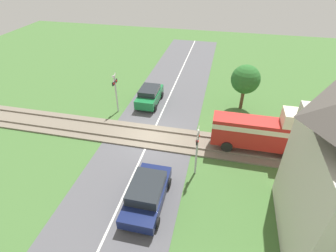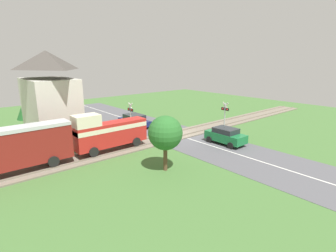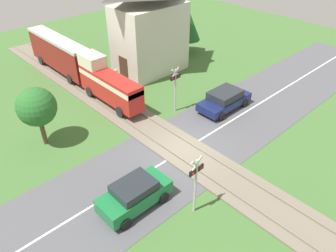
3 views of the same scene
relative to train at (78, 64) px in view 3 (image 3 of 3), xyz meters
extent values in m
plane|color=#426B33|center=(0.00, -11.92, -1.87)|extent=(60.00, 60.00, 0.00)
cube|color=#515156|center=(0.00, -11.92, -1.86)|extent=(48.00, 6.40, 0.02)
cube|color=silver|center=(0.00, -11.92, -1.85)|extent=(48.00, 0.12, 0.00)
cube|color=#756B5B|center=(0.00, -11.92, -1.81)|extent=(2.80, 48.00, 0.12)
cube|color=slate|center=(-0.72, -11.92, -1.69)|extent=(0.10, 48.00, 0.12)
cube|color=slate|center=(0.72, -11.92, -1.69)|extent=(0.10, 48.00, 0.12)
cube|color=red|center=(0.00, -4.49, -0.30)|extent=(1.35, 6.12, 1.90)
cube|color=beige|center=(0.00, -4.49, 0.22)|extent=(1.37, 6.12, 0.36)
cube|color=beige|center=(0.00, -2.41, 1.10)|extent=(1.35, 1.96, 0.90)
cylinder|color=black|center=(-0.72, -6.44, -1.25)|extent=(0.14, 0.76, 0.76)
cylinder|color=black|center=(0.72, -6.44, -1.25)|extent=(0.14, 0.76, 0.76)
cylinder|color=black|center=(-0.72, -2.53, -1.25)|extent=(0.14, 0.76, 0.76)
cylinder|color=black|center=(0.72, -2.53, -1.25)|extent=(0.14, 0.76, 0.76)
cube|color=maroon|center=(0.00, 3.07, -0.05)|extent=(1.35, 8.20, 2.40)
cube|color=#BCBCC1|center=(0.00, 3.07, 1.27)|extent=(1.41, 8.20, 0.24)
cylinder|color=black|center=(-0.72, 0.45, -1.25)|extent=(0.14, 0.76, 0.76)
cylinder|color=black|center=(0.72, 0.45, -1.25)|extent=(0.14, 0.76, 0.76)
cylinder|color=black|center=(-0.72, 5.70, -1.25)|extent=(0.14, 0.76, 0.76)
cylinder|color=black|center=(0.72, 5.70, -1.25)|extent=(0.14, 0.76, 0.76)
cube|color=#197038|center=(-4.84, -13.36, -1.20)|extent=(3.68, 1.64, 0.75)
cube|color=#23282D|center=(-4.84, -13.36, -0.59)|extent=(2.03, 1.51, 0.45)
cylinder|color=black|center=(-3.64, -12.54, -1.57)|extent=(0.60, 0.18, 0.60)
cylinder|color=black|center=(-3.64, -14.18, -1.57)|extent=(0.60, 0.18, 0.60)
cylinder|color=black|center=(-6.03, -12.54, -1.57)|extent=(0.60, 0.18, 0.60)
cylinder|color=black|center=(-6.03, -14.18, -1.57)|extent=(0.60, 0.18, 0.60)
cube|color=#141E4C|center=(5.75, -10.48, -1.28)|extent=(4.19, 1.83, 0.58)
cube|color=#23282D|center=(5.75, -10.48, -0.71)|extent=(2.30, 1.68, 0.57)
cylinder|color=black|center=(4.39, -11.39, -1.57)|extent=(0.60, 0.18, 0.60)
cylinder|color=black|center=(4.39, -9.56, -1.57)|extent=(0.60, 0.18, 0.60)
cylinder|color=black|center=(7.12, -11.39, -1.57)|extent=(0.60, 0.18, 0.60)
cylinder|color=black|center=(7.12, -9.56, -1.57)|extent=(0.60, 0.18, 0.60)
cylinder|color=#B7B7B7|center=(-2.93, -15.61, -0.23)|extent=(0.12, 0.12, 3.28)
cube|color=black|center=(-2.93, -15.61, 0.82)|extent=(0.90, 0.08, 0.28)
sphere|color=red|center=(-3.20, -15.61, 0.82)|extent=(0.18, 0.18, 0.18)
sphere|color=red|center=(-2.66, -15.61, 0.82)|extent=(0.18, 0.18, 0.18)
cube|color=silver|center=(-2.93, -15.61, 1.16)|extent=(0.72, 0.04, 0.72)
cube|color=silver|center=(-2.93, -15.61, 1.16)|extent=(0.72, 0.04, 0.72)
cylinder|color=#B7B7B7|center=(2.93, -8.23, -0.23)|extent=(0.12, 0.12, 3.28)
cube|color=black|center=(2.93, -8.23, 0.82)|extent=(0.90, 0.08, 0.28)
sphere|color=red|center=(3.20, -8.23, 0.82)|extent=(0.18, 0.18, 0.18)
sphere|color=red|center=(2.66, -8.23, 0.82)|extent=(0.18, 0.18, 0.18)
cube|color=silver|center=(2.93, -8.23, 1.16)|extent=(0.72, 0.04, 0.72)
cube|color=silver|center=(2.93, -8.23, 1.16)|extent=(0.72, 0.04, 0.72)
cube|color=beige|center=(6.12, -1.77, 1.06)|extent=(5.87, 3.78, 5.85)
cube|color=#472D1E|center=(3.17, -1.77, -0.82)|extent=(0.06, 1.10, 2.10)
cylinder|color=gold|center=(2.03, -2.30, -1.20)|extent=(0.39, 0.39, 1.34)
sphere|color=beige|center=(2.03, -2.30, -0.40)|extent=(0.25, 0.25, 0.25)
cylinder|color=brown|center=(11.56, -1.06, -1.19)|extent=(0.24, 0.24, 1.37)
cone|color=#1E5623|center=(11.56, -1.06, 0.99)|extent=(2.48, 2.48, 2.98)
cylinder|color=brown|center=(-5.78, -5.44, -1.02)|extent=(0.28, 0.28, 1.70)
sphere|color=#286628|center=(-5.78, -5.44, 0.83)|extent=(2.36, 2.36, 2.36)
camera|label=1|loc=(14.73, -7.30, 9.83)|focal=28.00mm
camera|label=2|loc=(-18.81, 5.42, 5.64)|focal=28.00mm
camera|label=3|loc=(-11.38, -22.76, 10.85)|focal=35.00mm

